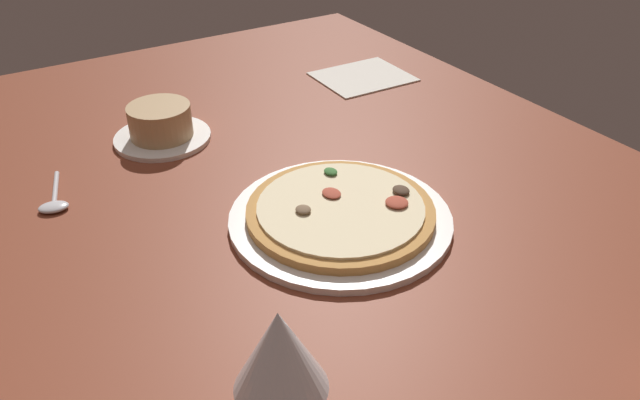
# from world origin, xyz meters

# --- Properties ---
(dining_table) EXTENTS (1.50, 1.10, 0.04)m
(dining_table) POSITION_xyz_m (0.00, 0.00, 0.02)
(dining_table) COLOR brown
(dining_table) RESTS_ON ground
(pizza_main) EXTENTS (0.30, 0.30, 0.03)m
(pizza_main) POSITION_xyz_m (-0.04, -0.04, 0.05)
(pizza_main) COLOR white
(pizza_main) RESTS_ON dining_table
(ramekin_on_saucer) EXTENTS (0.16, 0.16, 0.06)m
(ramekin_on_saucer) POSITION_xyz_m (0.31, 0.08, 0.07)
(ramekin_on_saucer) COLOR white
(ramekin_on_saucer) RESTS_ON dining_table
(wine_glass_far) EXTENTS (0.08, 0.08, 0.16)m
(wine_glass_far) POSITION_xyz_m (-0.29, 0.19, 0.15)
(wine_glass_far) COLOR silver
(wine_glass_far) RESTS_ON dining_table
(paper_menu) EXTENTS (0.15, 0.18, 0.00)m
(paper_menu) POSITION_xyz_m (0.36, -0.35, 0.04)
(paper_menu) COLOR silver
(paper_menu) RESTS_ON dining_table
(spoon) EXTENTS (0.11, 0.05, 0.01)m
(spoon) POSITION_xyz_m (0.20, 0.28, 0.04)
(spoon) COLOR silver
(spoon) RESTS_ON dining_table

